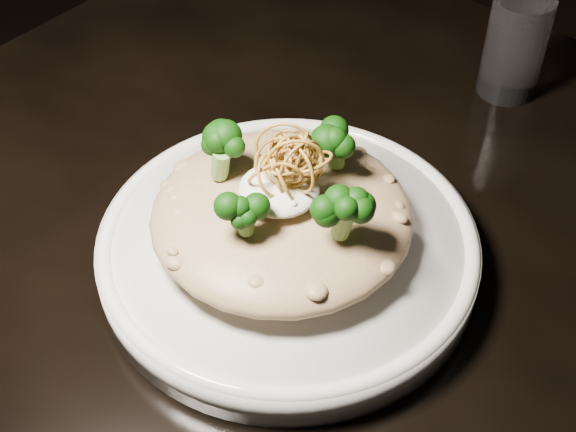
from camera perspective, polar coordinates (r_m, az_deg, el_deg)
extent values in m
cube|color=black|center=(0.68, 9.94, -4.92)|extent=(1.10, 0.80, 0.04)
cylinder|color=black|center=(1.33, -2.05, 2.95)|extent=(0.05, 0.05, 0.71)
cylinder|color=white|center=(0.65, 0.00, -2.45)|extent=(0.31, 0.31, 0.03)
ellipsoid|color=brown|center=(0.63, -0.46, 0.08)|extent=(0.21, 0.21, 0.05)
ellipsoid|color=white|center=(0.60, -0.64, 1.91)|extent=(0.06, 0.06, 0.02)
cylinder|color=silver|center=(0.84, 15.84, 11.53)|extent=(0.08, 0.08, 0.11)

